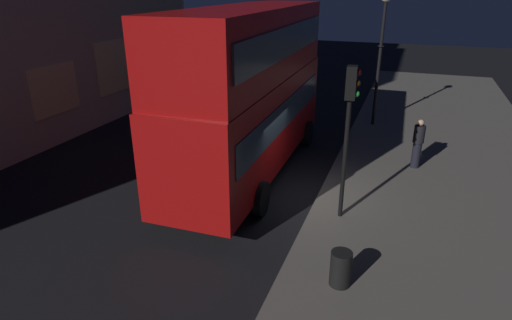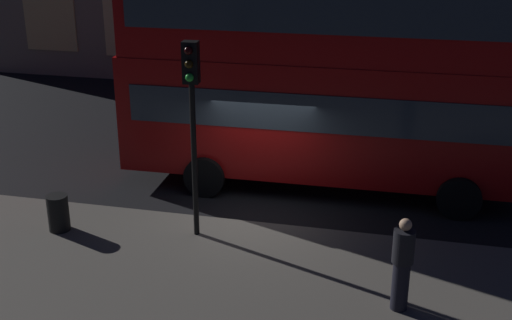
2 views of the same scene
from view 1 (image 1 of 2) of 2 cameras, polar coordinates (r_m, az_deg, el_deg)
name	(u,v)px [view 1 (image 1 of 2)]	position (r m, az deg, el deg)	size (l,w,h in m)	color
ground_plane	(298,196)	(13.65, 5.62, -4.84)	(80.00, 80.00, 0.00)	black
sidewalk_slab	(450,219)	(13.41, 24.45, -7.19)	(44.00, 7.64, 0.12)	#5B564F
double_decker_bus	(250,86)	(14.28, -0.75, 9.89)	(10.09, 2.96, 5.60)	#9E0C0C
traffic_light_near_kerb	(349,113)	(11.34, 12.36, 6.19)	(0.34, 0.37, 4.24)	black
traffic_light_far_side	(270,51)	(24.32, 1.89, 14.35)	(0.35, 0.38, 3.89)	black
street_lamp	(382,35)	(20.12, 16.50, 15.68)	(0.45, 0.45, 5.84)	black
pedestrian	(418,143)	(16.11, 20.81, 2.11)	(0.38, 0.38, 1.78)	black
litter_bin	(341,268)	(9.72, 11.24, -14.03)	(0.47, 0.47, 0.82)	black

